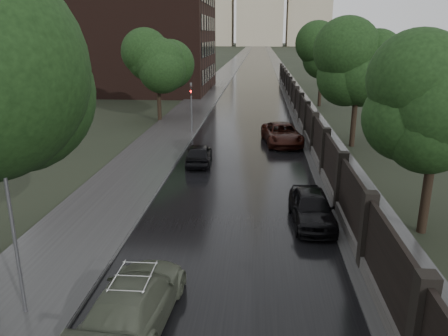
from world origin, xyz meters
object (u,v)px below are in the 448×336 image
traffic_light (191,104)px  car_right_near (312,207)px  lamp_post (13,229)px  tree_left_far (157,62)px  tree_right_b (358,75)px  tree_right_c (322,60)px  tree_right_a (439,108)px  volga_sedan (135,300)px  car_right_far (282,134)px  hatchback_left (199,154)px

traffic_light → car_right_near: (7.51, -16.50, -1.69)m
lamp_post → tree_left_far: bearing=95.2°
tree_right_b → lamp_post: 24.33m
tree_left_far → tree_right_c: 18.45m
tree_right_a → lamp_post: 14.62m
tree_right_b → volga_sedan: bearing=-115.4°
volga_sedan → car_right_near: bearing=-123.8°
tree_left_far → car_right_near: tree_left_far is taller
volga_sedan → tree_right_a: bearing=-142.2°
car_right_near → car_right_far: (-0.59, 13.75, 0.03)m
car_right_near → car_right_far: size_ratio=0.78×
hatchback_left → car_right_far: size_ratio=0.71×
lamp_post → hatchback_left: size_ratio=1.37×
traffic_light → car_right_far: traffic_light is taller
tree_right_c → tree_right_b: bearing=-90.0°
tree_right_c → car_right_far: (-4.88, -17.75, -4.22)m
tree_left_far → tree_right_a: bearing=-54.8°
lamp_post → car_right_near: size_ratio=1.24×
tree_left_far → hatchback_left: tree_left_far is taller
tree_right_c → car_right_near: 32.07m
tree_right_b → hatchback_left: bearing=-152.5°
tree_left_far → car_right_near: bearing=-62.5°
hatchback_left → tree_left_far: bearing=-71.7°
car_right_near → traffic_light: bearing=112.1°
traffic_light → volga_sedan: size_ratio=0.83×
lamp_post → hatchback_left: 15.62m
tree_right_a → volga_sedan: tree_right_a is taller
tree_left_far → lamp_post: (2.60, -28.50, -2.57)m
tree_left_far → traffic_light: (3.70, -5.01, -2.84)m
tree_left_far → tree_right_c: size_ratio=1.05×
tree_right_a → tree_right_c: 32.00m
lamp_post → tree_right_a: bearing=26.7°
tree_right_c → volga_sedan: 39.97m
tree_left_far → car_right_far: tree_left_far is taller
tree_right_a → tree_right_b: same height
lamp_post → car_right_near: (8.61, 7.00, -1.97)m
car_right_far → traffic_light: bearing=150.9°
hatchback_left → car_right_far: (5.23, 5.52, 0.10)m
car_right_far → hatchback_left: bearing=-140.9°
tree_right_c → lamp_post: size_ratio=1.37×
tree_right_c → tree_right_a: bearing=-90.0°
tree_right_a → lamp_post: bearing=-153.3°
tree_right_b → lamp_post: tree_right_b is taller
tree_right_a → car_right_near: size_ratio=1.70×
hatchback_left → car_right_near: bearing=121.5°
lamp_post → car_right_near: lamp_post is taller
volga_sedan → hatchback_left: 15.26m
tree_right_a → lamp_post: tree_right_a is taller
car_right_near → tree_left_far: bearing=115.2°
tree_right_c → lamp_post: bearing=-108.5°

